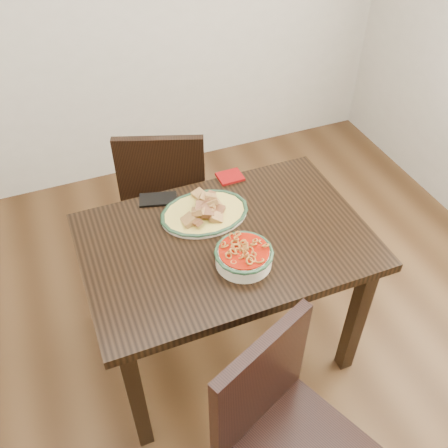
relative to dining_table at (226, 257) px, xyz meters
name	(u,v)px	position (x,y,z in m)	size (l,w,h in m)	color
floor	(231,370)	(-0.03, -0.14, -0.64)	(3.50, 3.50, 0.00)	#3A2412
dining_table	(226,257)	(0.00, 0.00, 0.00)	(1.13, 0.76, 0.75)	black
chair_far	(165,190)	(-0.07, 0.69, -0.14)	(0.54, 0.54, 0.89)	black
chair_near	(282,428)	(-0.07, -0.68, -0.14)	(0.55, 0.55, 0.89)	black
fish_plate	(204,207)	(-0.03, 0.16, 0.15)	(0.37, 0.28, 0.11)	beige
noodle_bowl	(244,255)	(0.01, -0.15, 0.15)	(0.22, 0.22, 0.08)	white
smartphone	(158,199)	(-0.18, 0.33, 0.11)	(0.16, 0.09, 0.01)	black
napkin	(230,177)	(0.16, 0.36, 0.11)	(0.11, 0.09, 0.01)	maroon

